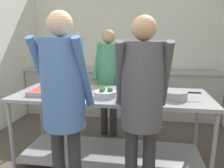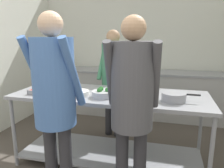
{
  "view_description": "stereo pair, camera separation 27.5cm",
  "coord_description": "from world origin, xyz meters",
  "px_view_note": "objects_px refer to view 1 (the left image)",
  "views": [
    {
      "loc": [
        0.51,
        -1.16,
        1.62
      ],
      "look_at": [
        0.1,
        1.5,
        1.02
      ],
      "focal_mm": 35.0,
      "sensor_mm": 36.0,
      "label": 1
    },
    {
      "loc": [
        0.78,
        -1.11,
        1.62
      ],
      "look_at": [
        0.1,
        1.5,
        1.02
      ],
      "focal_mm": 35.0,
      "sensor_mm": 36.0,
      "label": 2
    }
  ],
  "objects_px": {
    "broccoli_bowl": "(105,94)",
    "guest_serving_left": "(63,94)",
    "plate_stack": "(80,94)",
    "serving_tray_vegetables": "(50,92)",
    "water_bottle": "(58,62)",
    "guest_serving_right": "(142,96)",
    "serving_tray_roast": "(136,98)",
    "cook_behind_counter": "(109,72)",
    "sauce_pan": "(176,95)"
  },
  "relations": [
    {
      "from": "broccoli_bowl",
      "to": "sauce_pan",
      "type": "xyz_separation_m",
      "value": [
        0.79,
        0.03,
        0.01
      ]
    },
    {
      "from": "sauce_pan",
      "to": "guest_serving_left",
      "type": "distance_m",
      "value": 1.26
    },
    {
      "from": "broccoli_bowl",
      "to": "guest_serving_left",
      "type": "distance_m",
      "value": 0.74
    },
    {
      "from": "serving_tray_roast",
      "to": "guest_serving_right",
      "type": "relative_size",
      "value": 0.22
    },
    {
      "from": "serving_tray_roast",
      "to": "cook_behind_counter",
      "type": "distance_m",
      "value": 1.14
    },
    {
      "from": "broccoli_bowl",
      "to": "sauce_pan",
      "type": "bearing_deg",
      "value": 2.05
    },
    {
      "from": "serving_tray_roast",
      "to": "guest_serving_right",
      "type": "height_order",
      "value": "guest_serving_right"
    },
    {
      "from": "serving_tray_roast",
      "to": "sauce_pan",
      "type": "relative_size",
      "value": 0.98
    },
    {
      "from": "plate_stack",
      "to": "broccoli_bowl",
      "type": "bearing_deg",
      "value": 4.39
    },
    {
      "from": "guest_serving_right",
      "to": "water_bottle",
      "type": "height_order",
      "value": "guest_serving_right"
    },
    {
      "from": "serving_tray_roast",
      "to": "guest_serving_left",
      "type": "xyz_separation_m",
      "value": [
        -0.6,
        -0.59,
        0.18
      ]
    },
    {
      "from": "broccoli_bowl",
      "to": "sauce_pan",
      "type": "relative_size",
      "value": 0.64
    },
    {
      "from": "plate_stack",
      "to": "guest_serving_right",
      "type": "height_order",
      "value": "guest_serving_right"
    },
    {
      "from": "cook_behind_counter",
      "to": "water_bottle",
      "type": "relative_size",
      "value": 5.97
    },
    {
      "from": "plate_stack",
      "to": "broccoli_bowl",
      "type": "height_order",
      "value": "broccoli_bowl"
    },
    {
      "from": "plate_stack",
      "to": "serving_tray_roast",
      "type": "bearing_deg",
      "value": -5.8
    },
    {
      "from": "guest_serving_left",
      "to": "cook_behind_counter",
      "type": "relative_size",
      "value": 1.06
    },
    {
      "from": "broccoli_bowl",
      "to": "cook_behind_counter",
      "type": "xyz_separation_m",
      "value": [
        -0.12,
        0.94,
        0.09
      ]
    },
    {
      "from": "serving_tray_vegetables",
      "to": "serving_tray_roast",
      "type": "distance_m",
      "value": 1.05
    },
    {
      "from": "serving_tray_roast",
      "to": "water_bottle",
      "type": "xyz_separation_m",
      "value": [
        -1.78,
        2.15,
        0.11
      ]
    },
    {
      "from": "serving_tray_vegetables",
      "to": "water_bottle",
      "type": "relative_size",
      "value": 1.55
    },
    {
      "from": "water_bottle",
      "to": "broccoli_bowl",
      "type": "bearing_deg",
      "value": -55.45
    },
    {
      "from": "broccoli_bowl",
      "to": "guest_serving_right",
      "type": "bearing_deg",
      "value": -51.38
    },
    {
      "from": "serving_tray_vegetables",
      "to": "plate_stack",
      "type": "distance_m",
      "value": 0.39
    },
    {
      "from": "cook_behind_counter",
      "to": "water_bottle",
      "type": "distance_m",
      "value": 1.72
    },
    {
      "from": "broccoli_bowl",
      "to": "serving_tray_roast",
      "type": "xyz_separation_m",
      "value": [
        0.36,
        -0.09,
        -0.02
      ]
    },
    {
      "from": "guest_serving_right",
      "to": "cook_behind_counter",
      "type": "distance_m",
      "value": 1.58
    },
    {
      "from": "sauce_pan",
      "to": "cook_behind_counter",
      "type": "xyz_separation_m",
      "value": [
        -0.91,
        0.91,
        0.09
      ]
    },
    {
      "from": "serving_tray_roast",
      "to": "plate_stack",
      "type": "bearing_deg",
      "value": 174.2
    },
    {
      "from": "guest_serving_left",
      "to": "serving_tray_roast",
      "type": "bearing_deg",
      "value": 44.74
    },
    {
      "from": "guest_serving_right",
      "to": "water_bottle",
      "type": "distance_m",
      "value": 3.19
    },
    {
      "from": "broccoli_bowl",
      "to": "water_bottle",
      "type": "relative_size",
      "value": 0.9
    },
    {
      "from": "plate_stack",
      "to": "guest_serving_left",
      "type": "relative_size",
      "value": 0.15
    },
    {
      "from": "guest_serving_right",
      "to": "broccoli_bowl",
      "type": "bearing_deg",
      "value": 128.62
    },
    {
      "from": "serving_tray_vegetables",
      "to": "water_bottle",
      "type": "distance_m",
      "value": 2.17
    },
    {
      "from": "cook_behind_counter",
      "to": "water_bottle",
      "type": "bearing_deg",
      "value": 139.18
    },
    {
      "from": "guest_serving_left",
      "to": "water_bottle",
      "type": "bearing_deg",
      "value": 113.37
    },
    {
      "from": "water_bottle",
      "to": "plate_stack",
      "type": "bearing_deg",
      "value": -61.72
    },
    {
      "from": "broccoli_bowl",
      "to": "guest_serving_right",
      "type": "distance_m",
      "value": 0.7
    },
    {
      "from": "plate_stack",
      "to": "guest_serving_right",
      "type": "distance_m",
      "value": 0.91
    },
    {
      "from": "sauce_pan",
      "to": "guest_serving_right",
      "type": "bearing_deg",
      "value": -122.61
    },
    {
      "from": "sauce_pan",
      "to": "guest_serving_left",
      "type": "relative_size",
      "value": 0.22
    },
    {
      "from": "broccoli_bowl",
      "to": "guest_serving_left",
      "type": "height_order",
      "value": "guest_serving_left"
    },
    {
      "from": "serving_tray_vegetables",
      "to": "serving_tray_roast",
      "type": "xyz_separation_m",
      "value": [
        1.05,
        -0.11,
        -0.0
      ]
    },
    {
      "from": "guest_serving_right",
      "to": "water_bottle",
      "type": "bearing_deg",
      "value": 125.43
    },
    {
      "from": "broccoli_bowl",
      "to": "serving_tray_roast",
      "type": "distance_m",
      "value": 0.37
    },
    {
      "from": "plate_stack",
      "to": "water_bottle",
      "type": "bearing_deg",
      "value": 118.28
    },
    {
      "from": "serving_tray_vegetables",
      "to": "guest_serving_left",
      "type": "xyz_separation_m",
      "value": [
        0.45,
        -0.7,
        0.18
      ]
    },
    {
      "from": "plate_stack",
      "to": "sauce_pan",
      "type": "bearing_deg",
      "value": 2.69
    },
    {
      "from": "guest_serving_right",
      "to": "guest_serving_left",
      "type": "bearing_deg",
      "value": -168.13
    }
  ]
}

